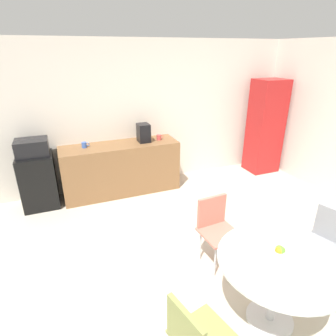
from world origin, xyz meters
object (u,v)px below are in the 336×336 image
object	(u,v)px
fruit_bowl	(280,253)
mug_white	(84,145)
locker_cabinet	(265,127)
round_table	(279,272)
mini_fridge	(39,181)
chair_coral	(215,223)
chair_gray	(327,237)
coffee_maker	(144,133)
mug_green	(159,137)
microwave	(32,148)

from	to	relation	value
fruit_bowl	mug_white	distance (m)	3.44
locker_cabinet	round_table	world-z (taller)	locker_cabinet
mini_fridge	chair_coral	xyz separation A→B (m)	(1.99, -2.20, 0.08)
chair_gray	mug_white	xyz separation A→B (m)	(-2.21, 2.94, 0.43)
mini_fridge	round_table	distance (m)	3.79
chair_gray	coffee_maker	world-z (taller)	coffee_maker
chair_gray	round_table	bearing A→B (deg)	-163.33
locker_cabinet	chair_coral	xyz separation A→B (m)	(-2.38, -2.10, -0.42)
mug_green	coffee_maker	world-z (taller)	coffee_maker
microwave	mug_white	xyz separation A→B (m)	(0.78, 0.05, -0.07)
microwave	locker_cabinet	distance (m)	4.37
mug_white	coffee_maker	bearing A→B (deg)	-2.62
chair_coral	mug_green	size ratio (longest dim) A/B	6.43
microwave	mug_white	size ratio (longest dim) A/B	3.72
chair_coral	fruit_bowl	bearing A→B (deg)	-85.05
chair_gray	mug_white	bearing A→B (deg)	126.92
chair_gray	chair_coral	world-z (taller)	same
locker_cabinet	mug_white	bearing A→B (deg)	177.66
round_table	mug_green	xyz separation A→B (m)	(0.02, 3.17, 0.35)
locker_cabinet	fruit_bowl	xyz separation A→B (m)	(-2.30, -3.04, -0.16)
microwave	locker_cabinet	size ratio (longest dim) A/B	0.25
microwave	fruit_bowl	distance (m)	3.77
fruit_bowl	mug_green	xyz separation A→B (m)	(0.01, 3.14, 0.17)
mug_green	coffee_maker	size ratio (longest dim) A/B	0.40
fruit_bowl	mug_white	xyz separation A→B (m)	(-1.29, 3.19, 0.17)
mini_fridge	chair_coral	bearing A→B (deg)	-47.89
fruit_bowl	mug_green	size ratio (longest dim) A/B	1.56
mini_fridge	mug_white	bearing A→B (deg)	3.41
fruit_bowl	chair_gray	bearing A→B (deg)	15.19
fruit_bowl	coffee_maker	xyz separation A→B (m)	(-0.27, 3.14, 0.28)
microwave	mug_green	bearing A→B (deg)	0.05
coffee_maker	locker_cabinet	bearing A→B (deg)	-2.23
mug_white	coffee_maker	distance (m)	1.02
locker_cabinet	microwave	bearing A→B (deg)	178.69
microwave	chair_gray	bearing A→B (deg)	-44.04
mini_fridge	coffee_maker	world-z (taller)	coffee_maker
locker_cabinet	mug_green	size ratio (longest dim) A/B	14.62
mini_fridge	coffee_maker	xyz separation A→B (m)	(1.80, 0.00, 0.62)
mini_fridge	fruit_bowl	xyz separation A→B (m)	(2.07, -3.14, 0.34)
locker_cabinet	mug_white	xyz separation A→B (m)	(-3.59, 0.15, 0.00)
fruit_bowl	mug_green	world-z (taller)	mug_green
locker_cabinet	mug_green	bearing A→B (deg)	177.44
locker_cabinet	mug_white	size ratio (longest dim) A/B	14.62
round_table	coffee_maker	xyz separation A→B (m)	(-0.26, 3.17, 0.46)
mini_fridge	microwave	distance (m)	0.57
mini_fridge	mug_green	xyz separation A→B (m)	(2.09, 0.00, 0.51)
locker_cabinet	mini_fridge	bearing A→B (deg)	178.69
coffee_maker	fruit_bowl	bearing A→B (deg)	-85.01
fruit_bowl	coffee_maker	distance (m)	3.16
chair_coral	mug_green	xyz separation A→B (m)	(0.10, 2.21, 0.43)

